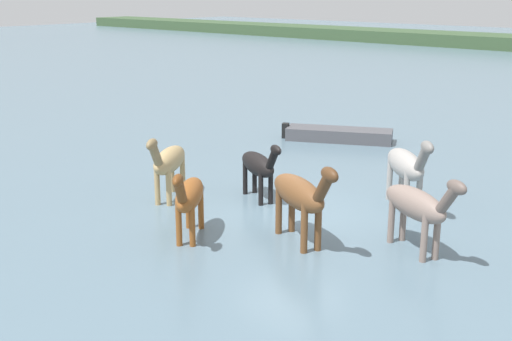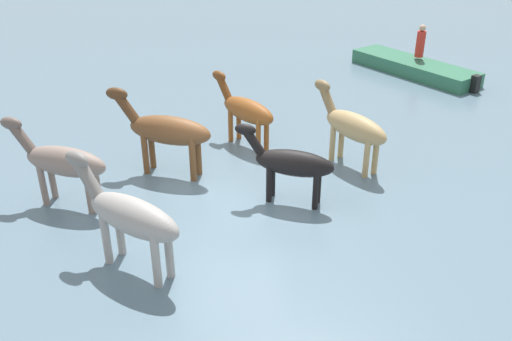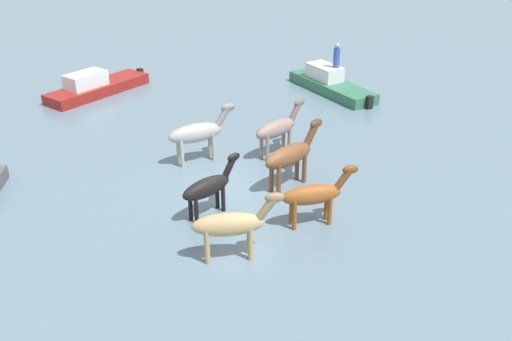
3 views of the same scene
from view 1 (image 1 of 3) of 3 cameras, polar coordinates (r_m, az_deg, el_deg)
name	(u,v)px [view 1 (image 1 of 3)]	position (r m, az deg, el deg)	size (l,w,h in m)	color
ground_plane	(292,213)	(16.45, 3.19, -3.78)	(165.08, 165.08, 0.00)	slate
horse_mid_herd	(189,196)	(14.58, -5.95, -2.26)	(1.69, 2.12, 1.83)	brown
horse_rear_stallion	(168,161)	(17.33, -7.75, 0.82)	(1.57, 2.36, 1.94)	tan
horse_dun_straggler	(418,205)	(14.14, 14.09, -2.99)	(2.42, 1.43, 1.94)	gray
horse_chestnut_trailing	(300,194)	(14.21, 3.93, -2.12)	(2.59, 1.50, 2.08)	brown
horse_gray_outer	(407,165)	(16.95, 13.17, 0.44)	(2.27, 2.05, 2.06)	#9E9993
horse_dark_mare	(259,165)	(17.17, 0.26, 0.47)	(2.18, 1.27, 1.75)	black
boat_motor_center	(338,137)	(24.32, 7.27, 2.99)	(3.98, 2.74, 0.72)	#4C4C51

